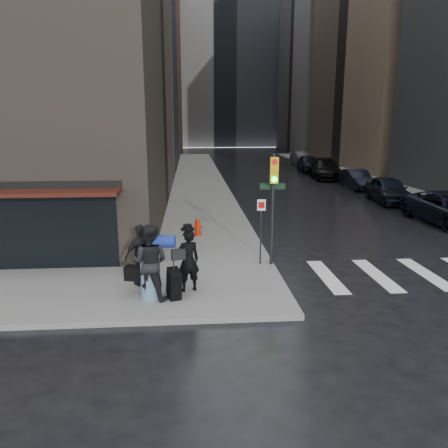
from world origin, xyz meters
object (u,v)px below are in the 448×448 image
at_px(parked_car_3, 326,169).
at_px(parked_car_4, 309,163).
at_px(man_greycoat, 142,255).
at_px(parked_car_5, 302,159).
at_px(man_jeans, 150,262).
at_px(man_overcoat, 185,264).
at_px(traffic_light, 272,195).
at_px(parked_car_2, 357,179).
at_px(parked_car_1, 388,190).
at_px(fire_hydrant, 198,228).

xyz_separation_m(parked_car_3, parked_car_4, (0.08, 5.65, -0.01)).
xyz_separation_m(man_greycoat, parked_car_5, (13.62, 35.43, -0.27)).
relative_size(man_greycoat, parked_car_3, 0.32).
relative_size(man_jeans, man_greycoat, 1.14).
distance_m(man_overcoat, traffic_light, 3.79).
distance_m(man_jeans, parked_car_4, 33.28).
xyz_separation_m(man_overcoat, parked_car_2, (12.10, 19.17, -0.28)).
xyz_separation_m(man_jeans, parked_car_3, (12.47, 25.17, -0.35)).
bearing_deg(parked_car_4, man_greycoat, -108.19).
bearing_deg(parked_car_1, parked_car_2, 93.30).
height_order(man_jeans, man_greycoat, man_jeans).
bearing_deg(parked_car_2, man_greycoat, -125.28).
height_order(traffic_light, parked_car_5, traffic_light).
bearing_deg(fire_hydrant, man_jeans, -101.77).
bearing_deg(fire_hydrant, parked_car_5, 68.27).
bearing_deg(parked_car_1, parked_car_4, 96.54).
relative_size(parked_car_4, parked_car_5, 1.01).
bearing_deg(man_greycoat, traffic_light, 167.26).
distance_m(man_jeans, traffic_light, 4.60).
distance_m(parked_car_3, parked_car_5, 11.33).
distance_m(traffic_light, parked_car_5, 35.36).
bearing_deg(parked_car_2, parked_car_4, 92.82).
xyz_separation_m(fire_hydrant, parked_car_5, (11.95, 29.99, 0.29)).
relative_size(man_greycoat, fire_hydrant, 2.51).
height_order(man_jeans, parked_car_2, man_jeans).
height_order(man_overcoat, man_jeans, man_jeans).
xyz_separation_m(parked_car_1, parked_car_3, (-0.29, 11.30, 0.04)).
height_order(man_greycoat, parked_car_1, man_greycoat).
height_order(traffic_light, fire_hydrant, traffic_light).
xyz_separation_m(parked_car_2, parked_car_3, (-0.54, 5.65, 0.13)).
distance_m(man_jeans, parked_car_3, 28.09).
relative_size(man_overcoat, fire_hydrant, 2.73).
height_order(man_overcoat, parked_car_2, man_overcoat).
bearing_deg(parked_car_3, man_jeans, -110.74).
relative_size(parked_car_2, parked_car_5, 0.89).
height_order(man_greycoat, fire_hydrant, man_greycoat).
distance_m(fire_hydrant, parked_car_1, 13.60).
distance_m(man_greycoat, parked_car_1, 18.32).
relative_size(man_jeans, parked_car_5, 0.44).
relative_size(man_jeans, fire_hydrant, 2.87).
bearing_deg(parked_car_2, parked_car_3, 95.94).
bearing_deg(parked_car_4, parked_car_5, 87.62).
bearing_deg(fire_hydrant, man_overcoat, -94.17).
xyz_separation_m(man_overcoat, parked_car_3, (11.57, 24.82, -0.15)).
distance_m(man_greycoat, parked_car_4, 32.45).
bearing_deg(parked_car_2, man_overcoat, -121.76).
distance_m(man_jeans, parked_car_2, 23.46).
distance_m(man_overcoat, man_greycoat, 1.40).
relative_size(man_overcoat, parked_car_5, 0.42).
bearing_deg(parked_car_1, parked_car_5, 94.46).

